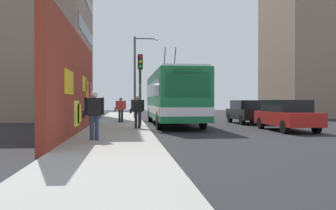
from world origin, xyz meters
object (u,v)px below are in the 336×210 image
object	(u,v)px
city_bus	(173,96)
pedestrian_midblock	(121,108)
pedestrian_near_wall	(94,111)
traffic_light	(140,77)
pedestrian_at_curb	(137,109)
parked_car_black	(247,111)
street_lamp	(138,71)
parked_car_red	(286,115)

from	to	relation	value
city_bus	pedestrian_midblock	xyz separation A→B (m)	(0.66, 3.29, -0.77)
pedestrian_near_wall	traffic_light	size ratio (longest dim) A/B	0.43
city_bus	pedestrian_at_curb	xyz separation A→B (m)	(-4.52, 2.36, -0.74)
pedestrian_near_wall	city_bus	bearing A→B (deg)	-22.23
parked_car_black	traffic_light	world-z (taller)	traffic_light
city_bus	street_lamp	world-z (taller)	street_lamp
parked_car_black	pedestrian_at_curb	size ratio (longest dim) A/B	2.52
pedestrian_midblock	street_lamp	xyz separation A→B (m)	(5.83, -1.27, 2.87)
street_lamp	pedestrian_midblock	bearing A→B (deg)	167.69
parked_car_red	street_lamp	world-z (taller)	street_lamp
city_bus	parked_car_red	distance (m)	7.40
parked_car_red	pedestrian_midblock	world-z (taller)	pedestrian_midblock
city_bus	parked_car_black	bearing A→B (deg)	-80.69
city_bus	pedestrian_midblock	bearing A→B (deg)	78.71
parked_car_red	pedestrian_at_curb	xyz separation A→B (m)	(0.65, 7.56, 0.28)
pedestrian_at_curb	pedestrian_midblock	xyz separation A→B (m)	(5.18, 0.93, -0.03)
city_bus	parked_car_red	size ratio (longest dim) A/B	2.51
pedestrian_midblock	traffic_light	xyz separation A→B (m)	(-3.14, -1.14, 1.78)
traffic_light	street_lamp	size ratio (longest dim) A/B	0.61
parked_car_black	traffic_light	size ratio (longest dim) A/B	1.04
parked_car_black	pedestrian_near_wall	size ratio (longest dim) A/B	2.43
city_bus	parked_car_red	bearing A→B (deg)	-134.81
pedestrian_at_curb	traffic_light	distance (m)	2.69
pedestrian_midblock	traffic_light	size ratio (longest dim) A/B	0.40
traffic_light	pedestrian_at_curb	bearing A→B (deg)	174.06
parked_car_red	pedestrian_at_curb	bearing A→B (deg)	85.10
street_lamp	parked_car_black	bearing A→B (deg)	-127.95
pedestrian_at_curb	traffic_light	size ratio (longest dim) A/B	0.41
parked_car_black	pedestrian_at_curb	xyz separation A→B (m)	(-5.37, 7.56, 0.28)
parked_car_red	parked_car_black	bearing A→B (deg)	0.00
city_bus	pedestrian_near_wall	size ratio (longest dim) A/B	6.68
pedestrian_near_wall	pedestrian_midblock	distance (m)	10.58
parked_car_red	pedestrian_near_wall	bearing A→B (deg)	117.08
pedestrian_at_curb	street_lamp	size ratio (longest dim) A/B	0.25
pedestrian_at_curb	pedestrian_midblock	distance (m)	5.26
parked_car_red	city_bus	bearing A→B (deg)	45.19
city_bus	pedestrian_at_curb	size ratio (longest dim) A/B	6.94
pedestrian_near_wall	pedestrian_midblock	world-z (taller)	pedestrian_near_wall
traffic_light	street_lamp	bearing A→B (deg)	-0.83
city_bus	pedestrian_near_wall	xyz separation A→B (m)	(-9.89, 4.04, -0.69)
traffic_light	parked_car_red	bearing A→B (deg)	-110.08
parked_car_black	street_lamp	distance (m)	9.67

